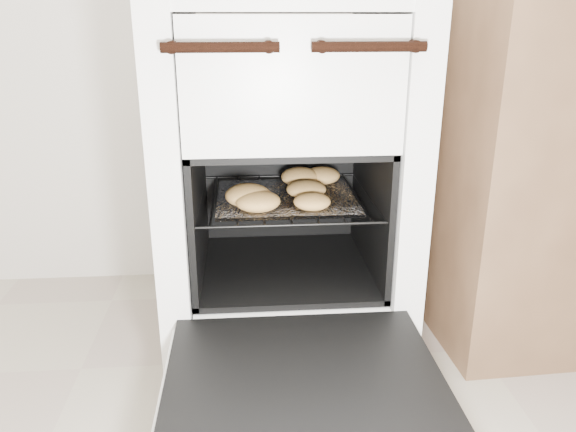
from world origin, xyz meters
name	(u,v)px	position (x,y,z in m)	size (l,w,h in m)	color
stove	(284,179)	(-0.16, 1.18, 0.43)	(0.57, 0.63, 0.87)	white
oven_door	(303,376)	(-0.16, 0.71, 0.19)	(0.51, 0.40, 0.04)	black
oven_rack	(285,197)	(-0.16, 1.12, 0.40)	(0.41, 0.40, 0.01)	black
foil_sheet	(286,198)	(-0.16, 1.10, 0.40)	(0.32, 0.28, 0.01)	silver
baked_rolls	(287,189)	(-0.16, 1.09, 0.43)	(0.32, 0.32, 0.05)	#DFA259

